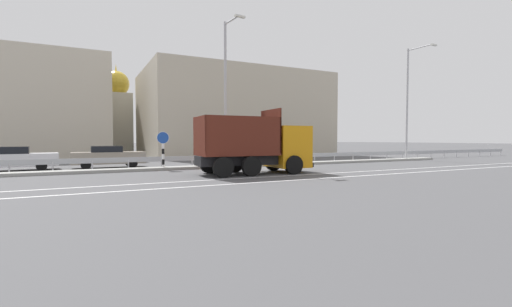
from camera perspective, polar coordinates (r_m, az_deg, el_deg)
ground_plane at (r=22.42m, az=2.25°, el=-2.54°), size 320.00×320.00×0.00m
lane_strip_0 at (r=17.60m, az=2.05°, el=-3.89°), size 67.17×0.16×0.01m
lane_strip_1 at (r=16.04m, az=5.19°, el=-4.51°), size 67.17×0.16×0.01m
median_island at (r=24.33m, az=-0.24°, el=-1.94°), size 36.94×1.10×0.18m
median_guardrail at (r=25.52m, az=-1.59°, el=-0.66°), size 67.17×0.09×0.78m
dump_truck at (r=19.47m, az=1.81°, el=0.70°), size 6.49×2.94×3.62m
median_road_sign at (r=22.17m, az=-15.23°, el=0.64°), size 0.77×0.16×2.41m
street_lamp_1 at (r=23.36m, az=-4.96°, el=10.85°), size 0.72×2.19×9.76m
street_lamp_2 at (r=34.40m, az=24.15°, el=8.35°), size 0.71×2.65×10.15m
parked_car_2 at (r=25.50m, az=-35.57°, el=-0.67°), size 4.99×2.34×1.48m
parked_car_3 at (r=24.98m, az=-23.37°, el=-0.47°), size 4.54×1.97×1.48m
background_building_0 at (r=41.71m, az=-33.85°, el=6.57°), size 15.27×9.47×10.51m
background_building_1 at (r=42.56m, az=-3.99°, el=6.37°), size 20.77×14.66×9.76m
church_tower at (r=47.78m, az=-22.20°, el=6.14°), size 3.60×3.60×11.56m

